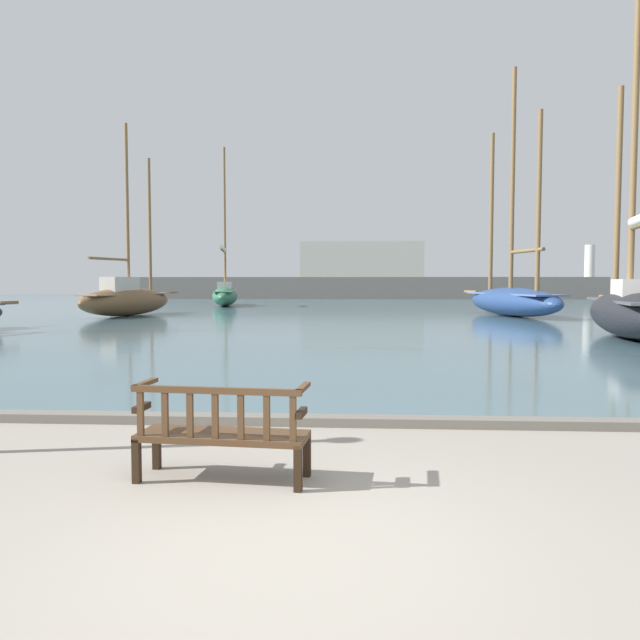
{
  "coord_description": "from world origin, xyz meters",
  "views": [
    {
      "loc": [
        0.47,
        -4.19,
        1.87
      ],
      "look_at": [
        -0.4,
        10.0,
        1.0
      ],
      "focal_mm": 35.0,
      "sensor_mm": 36.0,
      "label": 1
    }
  ],
  "objects_px": {
    "sailboat_outer_starboard": "(631,306)",
    "sailboat_far_starboard": "(512,297)",
    "sailboat_nearest_starboard": "(127,298)",
    "sailboat_far_port": "(225,294)",
    "park_bench": "(222,432)"
  },
  "relations": [
    {
      "from": "sailboat_outer_starboard",
      "to": "park_bench",
      "type": "bearing_deg",
      "value": -123.97
    },
    {
      "from": "sailboat_far_starboard",
      "to": "sailboat_nearest_starboard",
      "type": "bearing_deg",
      "value": -176.98
    },
    {
      "from": "park_bench",
      "to": "sailboat_outer_starboard",
      "type": "xyz_separation_m",
      "value": [
        10.05,
        14.91,
        0.61
      ]
    },
    {
      "from": "sailboat_outer_starboard",
      "to": "sailboat_nearest_starboard",
      "type": "distance_m",
      "value": 23.92
    },
    {
      "from": "sailboat_nearest_starboard",
      "to": "sailboat_outer_starboard",
      "type": "bearing_deg",
      "value": -28.8
    },
    {
      "from": "sailboat_far_starboard",
      "to": "sailboat_nearest_starboard",
      "type": "relative_size",
      "value": 1.28
    },
    {
      "from": "sailboat_far_port",
      "to": "sailboat_far_starboard",
      "type": "height_order",
      "value": "sailboat_far_starboard"
    },
    {
      "from": "park_bench",
      "to": "sailboat_far_starboard",
      "type": "height_order",
      "value": "sailboat_far_starboard"
    },
    {
      "from": "sailboat_far_port",
      "to": "sailboat_outer_starboard",
      "type": "distance_m",
      "value": 31.47
    },
    {
      "from": "sailboat_nearest_starboard",
      "to": "park_bench",
      "type": "bearing_deg",
      "value": -67.57
    },
    {
      "from": "park_bench",
      "to": "sailboat_far_starboard",
      "type": "bearing_deg",
      "value": 71.23
    },
    {
      "from": "park_bench",
      "to": "sailboat_outer_starboard",
      "type": "bearing_deg",
      "value": 56.03
    },
    {
      "from": "sailboat_outer_starboard",
      "to": "sailboat_far_starboard",
      "type": "xyz_separation_m",
      "value": [
        -0.7,
        12.59,
        0.0
      ]
    },
    {
      "from": "sailboat_outer_starboard",
      "to": "sailboat_far_starboard",
      "type": "height_order",
      "value": "sailboat_far_starboard"
    },
    {
      "from": "sailboat_far_starboard",
      "to": "sailboat_nearest_starboard",
      "type": "distance_m",
      "value": 20.29
    }
  ]
}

